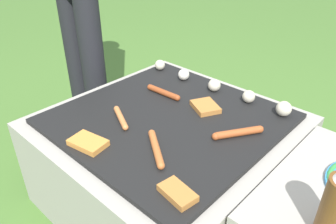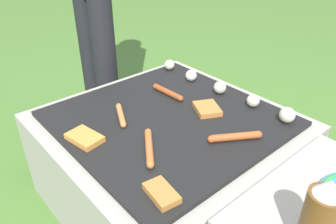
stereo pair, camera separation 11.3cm
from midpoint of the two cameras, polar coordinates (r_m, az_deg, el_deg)
ground_plane at (r=1.52m, az=-2.19°, el=-14.45°), size 14.00×14.00×0.00m
grill at (r=1.38m, az=-2.36°, el=-8.36°), size 0.87×0.87×0.42m
sausage_front_left at (r=1.07m, az=-5.13°, el=-6.40°), size 0.17×0.13×0.02m
sausage_front_right at (r=1.41m, az=-3.13°, el=3.39°), size 0.18×0.03×0.02m
sausage_mid_right at (r=1.25m, az=-10.80°, el=-1.04°), size 0.15×0.09×0.02m
sausage_front_center at (r=1.16m, az=9.45°, el=-3.63°), size 0.11×0.17×0.03m
bread_slice_center at (r=1.30m, az=4.07°, el=0.87°), size 0.14×0.13×0.02m
bread_slice_right at (r=0.92m, az=-1.94°, el=-14.04°), size 0.12×0.08×0.02m
bread_slice_left at (r=1.14m, az=-16.53°, el=-5.23°), size 0.14×0.10×0.02m
mushroom_row at (r=1.43m, az=6.76°, el=4.38°), size 0.71×0.07×0.06m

